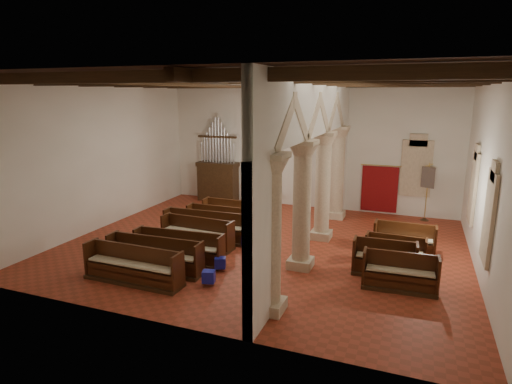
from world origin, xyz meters
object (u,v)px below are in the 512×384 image
object	(u,v)px
processional_banner	(426,202)
aisle_pew_0	(400,277)
pipe_organ	(218,174)
nave_pew_0	(133,271)
lectern	(266,198)

from	to	relation	value
processional_banner	aisle_pew_0	xyz separation A→B (m)	(-0.69, -7.51, -0.46)
pipe_organ	nave_pew_0	bearing A→B (deg)	-78.45
nave_pew_0	lectern	bearing A→B (deg)	85.30
pipe_organ	lectern	distance (m)	3.09
pipe_organ	aisle_pew_0	distance (m)	12.02
pipe_organ	nave_pew_0	world-z (taller)	pipe_organ
pipe_organ	nave_pew_0	size ratio (longest dim) A/B	1.40
pipe_organ	processional_banner	xyz separation A→B (m)	(10.01, -0.01, -0.55)
lectern	aisle_pew_0	world-z (taller)	lectern
lectern	nave_pew_0	xyz separation A→B (m)	(-0.89, -9.14, -0.17)
processional_banner	aisle_pew_0	world-z (taller)	processional_banner
pipe_organ	processional_banner	bearing A→B (deg)	-0.04
nave_pew_0	aisle_pew_0	xyz separation A→B (m)	(7.32, 2.30, 0.00)
lectern	nave_pew_0	world-z (taller)	lectern
lectern	aisle_pew_0	size ratio (longest dim) A/B	0.61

